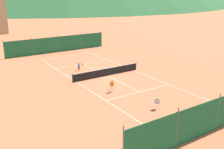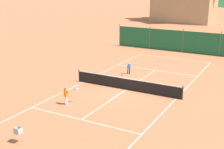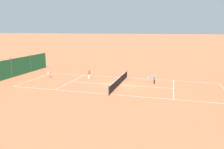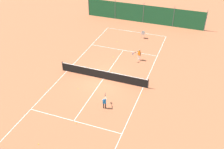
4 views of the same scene
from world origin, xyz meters
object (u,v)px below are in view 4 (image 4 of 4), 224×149
(tennis_net, at_px, (103,75))
(tennis_ball_by_net_right, at_px, (38,144))
(tennis_ball_far_corner, at_px, (142,95))
(tennis_ball_mid_court, at_px, (76,123))
(tennis_ball_by_net_left, at_px, (114,57))
(player_far_service, at_px, (105,102))
(tennis_ball_alley_left, at_px, (117,41))
(tennis_ball_service_box, at_px, (78,89))
(player_far_baseline, at_px, (139,54))
(tennis_ball_near_corner, at_px, (45,88))
(ball_hopper, at_px, (143,33))

(tennis_net, height_order, tennis_ball_by_net_right, tennis_net)
(tennis_ball_far_corner, bearing_deg, tennis_ball_mid_court, 53.39)
(tennis_ball_by_net_left, relative_size, tennis_ball_by_net_right, 1.00)
(player_far_service, relative_size, tennis_ball_alley_left, 16.76)
(tennis_net, height_order, tennis_ball_service_box, tennis_net)
(player_far_baseline, bearing_deg, tennis_ball_far_corner, 107.94)
(tennis_ball_by_net_left, xyz_separation_m, tennis_ball_service_box, (1.08, 6.84, 0.00))
(player_far_service, height_order, tennis_ball_mid_court, player_far_service)
(tennis_ball_by_net_left, bearing_deg, tennis_ball_alley_left, -76.25)
(tennis_ball_by_net_left, relative_size, tennis_ball_far_corner, 1.00)
(player_far_service, distance_m, tennis_ball_near_corner, 6.33)
(tennis_ball_service_box, bearing_deg, tennis_ball_alley_left, -90.72)
(ball_hopper, bearing_deg, tennis_ball_by_net_right, 82.44)
(tennis_net, height_order, player_far_baseline, player_far_baseline)
(player_far_service, bearing_deg, tennis_ball_far_corner, -132.96)
(tennis_ball_by_net_left, xyz_separation_m, ball_hopper, (-1.86, -5.99, 0.62))
(tennis_ball_far_corner, relative_size, ball_hopper, 0.07)
(player_far_baseline, distance_m, tennis_ball_service_box, 8.25)
(tennis_ball_near_corner, bearing_deg, tennis_net, -142.90)
(tennis_ball_service_box, relative_size, ball_hopper, 0.07)
(tennis_ball_mid_court, relative_size, tennis_ball_near_corner, 1.00)
(tennis_ball_service_box, bearing_deg, tennis_net, -123.31)
(tennis_net, xyz_separation_m, tennis_ball_service_box, (1.60, 2.43, -0.47))
(tennis_net, height_order, tennis_ball_mid_court, tennis_net)
(tennis_ball_alley_left, xyz_separation_m, tennis_ball_by_net_right, (-0.16, 17.77, 0.00))
(tennis_ball_mid_court, xyz_separation_m, tennis_ball_alley_left, (1.77, -14.90, 0.00))
(tennis_ball_alley_left, relative_size, tennis_ball_far_corner, 1.00)
(tennis_ball_near_corner, bearing_deg, ball_hopper, -113.04)
(tennis_ball_alley_left, xyz_separation_m, tennis_ball_far_corner, (-5.75, 9.55, 0.00))
(tennis_ball_service_box, xyz_separation_m, ball_hopper, (-2.94, -12.83, 0.62))
(tennis_ball_by_net_left, distance_m, tennis_ball_service_box, 6.93)
(player_far_baseline, height_order, tennis_ball_by_net_right, player_far_baseline)
(tennis_ball_alley_left, relative_size, tennis_ball_near_corner, 1.00)
(player_far_service, bearing_deg, player_far_baseline, -93.85)
(tennis_ball_near_corner, xyz_separation_m, tennis_ball_by_net_right, (-3.25, 6.05, 0.00))
(tennis_net, distance_m, tennis_ball_near_corner, 5.72)
(tennis_ball_near_corner, xyz_separation_m, tennis_ball_far_corner, (-8.83, -2.17, 0.00))
(tennis_ball_far_corner, bearing_deg, tennis_ball_service_box, 11.20)
(tennis_ball_alley_left, bearing_deg, player_far_service, 104.56)
(tennis_ball_by_net_right, bearing_deg, player_far_service, -118.93)
(tennis_ball_mid_court, distance_m, tennis_ball_by_net_left, 11.06)
(tennis_net, xyz_separation_m, tennis_ball_mid_court, (-0.31, 6.62, -0.47))
(tennis_ball_alley_left, distance_m, tennis_ball_far_corner, 11.14)
(tennis_ball_near_corner, distance_m, tennis_ball_far_corner, 9.09)
(player_far_baseline, bearing_deg, tennis_ball_alley_left, -42.69)
(tennis_ball_by_net_left, xyz_separation_m, tennis_ball_alley_left, (0.95, -3.87, 0.00))
(player_far_baseline, distance_m, tennis_ball_near_corner, 10.74)
(tennis_ball_by_net_right, relative_size, tennis_ball_service_box, 1.00)
(tennis_ball_mid_court, relative_size, tennis_ball_far_corner, 1.00)
(tennis_ball_by_net_right, bearing_deg, tennis_ball_by_net_left, -93.23)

